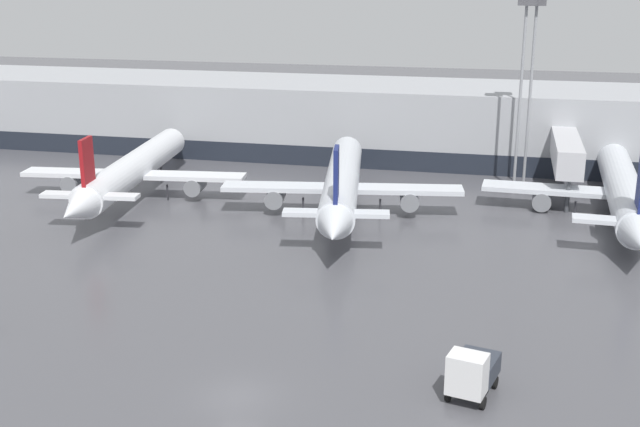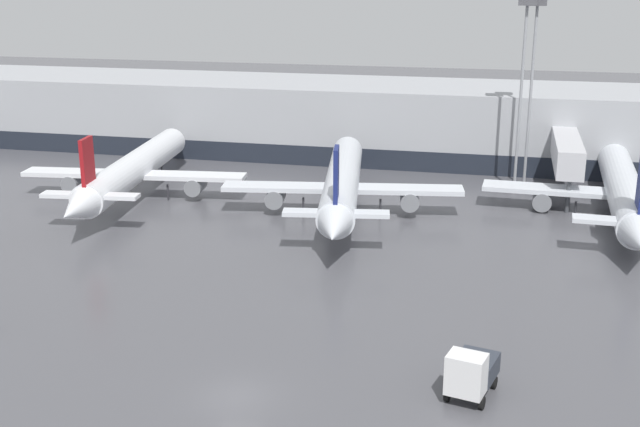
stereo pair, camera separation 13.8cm
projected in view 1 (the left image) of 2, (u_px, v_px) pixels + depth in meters
ground_plane at (238, 397)px, 43.99m from camera, size 320.00×320.00×0.00m
terminal_building at (397, 120)px, 100.39m from camera, size 160.00×29.76×9.00m
parked_jet_0 at (623, 188)px, 76.23m from camera, size 26.32×37.62×9.63m
parked_jet_2 at (133, 170)px, 81.99m from camera, size 23.27×34.59×8.54m
parked_jet_4 at (342, 183)px, 76.21m from camera, size 23.08×34.71×9.00m
service_truck_2 at (472, 371)px, 43.67m from camera, size 2.93×4.38×2.93m
apron_light_mast_3 at (534, 41)px, 82.54m from camera, size 1.80×1.80×19.86m
apron_light_mast_5 at (524, 42)px, 81.53m from camera, size 1.80×1.80×19.93m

